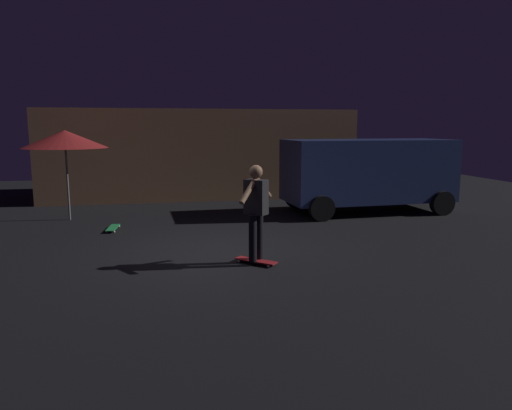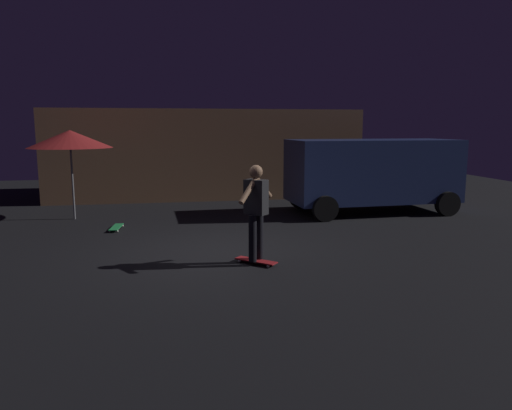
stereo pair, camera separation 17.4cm
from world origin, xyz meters
The scene contains 7 objects.
ground_plane centered at (0.00, 0.00, 0.00)m, with size 28.00×28.00×0.00m, color black.
low_building centered at (0.45, 8.43, 1.47)m, with size 10.28×4.15×2.94m.
parked_van centered at (4.78, 3.59, 1.16)m, with size 4.69×2.38×2.03m.
patio_umbrella centered at (-3.27, 3.97, 2.07)m, with size 2.10×2.10×2.30m.
skateboard_ridden centered at (0.66, -0.95, 0.06)m, with size 0.71×0.67×0.07m.
skateboard_spare centered at (-2.06, 2.44, 0.06)m, with size 0.28×0.80×0.07m.
skater centered at (0.66, -0.95, 1.04)m, with size 0.73×0.78×1.67m.
Camera 2 is at (-0.79, -8.98, 2.38)m, focal length 33.72 mm.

